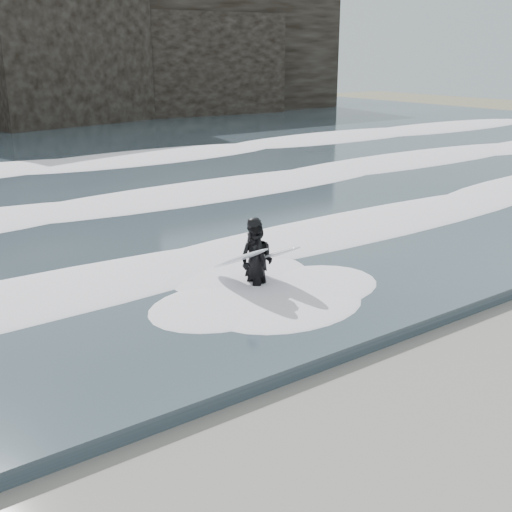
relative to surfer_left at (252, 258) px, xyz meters
name	(u,v)px	position (x,y,z in m)	size (l,w,h in m)	color
foam_near	(204,255)	(0.11, 2.29, -0.56)	(60.00, 3.20, 0.20)	white
foam_mid	(97,205)	(0.11, 9.29, -0.54)	(60.00, 4.00, 0.24)	white
foam_far	(17,167)	(0.11, 18.29, -0.51)	(60.00, 4.80, 0.30)	white
surfer_left	(252,258)	(0.00, 0.00, 0.00)	(0.97, 2.01, 1.90)	black
surfer_right	(258,261)	(0.09, -0.10, -0.07)	(1.22, 1.93, 1.76)	black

